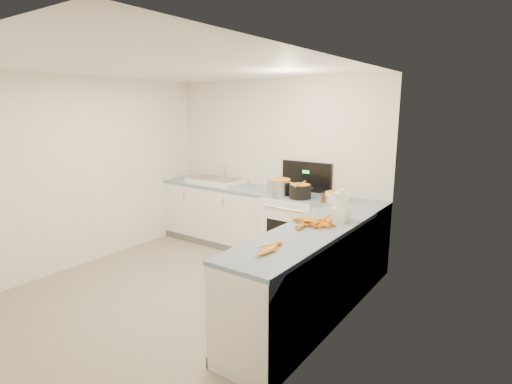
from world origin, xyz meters
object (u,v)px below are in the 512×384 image
Objects in this scene: stove at (295,228)px; food_processor at (340,207)px; extract_bottle at (323,198)px; black_pot at (300,192)px; sink at (216,181)px; spice_jar at (327,200)px; mixing_bowl at (335,197)px; steel_pot at (279,188)px.

food_processor is (1.00, -0.83, 0.61)m from stove.
food_processor is at bearing -39.60° from stove.
black_pot is at bearing 171.13° from extract_bottle.
stove is at bearing -0.62° from sink.
food_processor is at bearing -38.26° from black_pot.
black_pot is 0.39m from spice_jar.
mixing_bowl is at bearing 61.60° from spice_jar.
sink is 1.99m from spice_jar.
mixing_bowl is 0.87m from food_processor.
spice_jar is 0.81m from food_processor.
stove is at bearing 157.37° from extract_bottle.
mixing_bowl is (0.45, 0.10, -0.02)m from black_pot.
food_processor is at bearing -62.60° from mixing_bowl.
stove is 0.80m from mixing_bowl.
black_pot reaches higher than extract_bottle.
black_pot is 0.36m from extract_bottle.
stove is 4.09× the size of food_processor.
steel_pot is 0.33m from black_pot.
spice_jar is at bearing -5.32° from sink.
mixing_bowl is 2.08× the size of extract_bottle.
sink is 11.07× the size of spice_jar.
steel_pot is at bearing -173.75° from mixing_bowl.
sink is 1.28m from steel_pot.
stove is 1.58× the size of sink.
spice_jar is (0.04, 0.04, -0.02)m from extract_bottle.
sink is at bearing 178.03° from mixing_bowl.
steel_pot is at bearing -142.22° from stove.
stove is 1.54m from sink.
black_pot is 0.46m from mixing_bowl.
black_pot is (0.14, -0.15, 0.55)m from stove.
food_processor is (1.18, -0.69, 0.04)m from steel_pot.
stove reaches higher than sink.
sink reaches higher than extract_bottle.
mixing_bowl is (0.60, -0.05, 0.53)m from stove.
mixing_bowl is 0.18m from extract_bottle.
food_processor reaches higher than extract_bottle.
extract_bottle is at bearing -122.95° from mixing_bowl.
black_pot is 1.09m from food_processor.
black_pot is (0.33, -0.01, -0.02)m from steel_pot.
black_pot reaches higher than mixing_bowl.
extract_bottle is at bearing -5.72° from steel_pot.
black_pot is at bearing 141.74° from food_processor.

